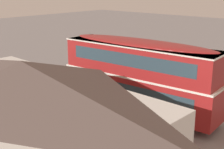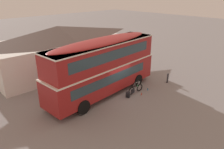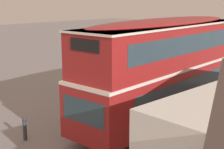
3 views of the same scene
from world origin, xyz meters
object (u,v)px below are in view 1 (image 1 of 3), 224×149
(double_decker_bus, at_px, (139,73))
(backpack_on_ground, at_px, (144,97))
(touring_bicycle, at_px, (131,93))
(water_bottle_blue_sports, at_px, (123,91))
(kerb_bollard, at_px, (100,79))
(water_bottle_red_squeeze, at_px, (136,94))

(double_decker_bus, xyz_separation_m, backpack_on_ground, (0.97, -1.93, -2.37))
(touring_bicycle, xyz_separation_m, backpack_on_ground, (-1.06, -0.10, -0.10))
(backpack_on_ground, height_order, water_bottle_blue_sports, backpack_on_ground)
(double_decker_bus, distance_m, backpack_on_ground, 3.21)
(backpack_on_ground, xyz_separation_m, water_bottle_blue_sports, (2.27, -0.35, -0.16))
(touring_bicycle, xyz_separation_m, kerb_bollard, (3.96, -0.74, 0.13))
(backpack_on_ground, height_order, kerb_bollard, kerb_bollard)
(water_bottle_blue_sports, relative_size, kerb_bollard, 0.24)
(double_decker_bus, bearing_deg, water_bottle_blue_sports, -35.25)
(water_bottle_blue_sports, relative_size, water_bottle_red_squeeze, 0.93)
(water_bottle_red_squeeze, bearing_deg, backpack_on_ground, 153.58)
(double_decker_bus, distance_m, kerb_bollard, 6.86)
(water_bottle_red_squeeze, distance_m, kerb_bollard, 3.92)
(water_bottle_blue_sports, distance_m, kerb_bollard, 2.79)
(water_bottle_blue_sports, bearing_deg, touring_bicycle, 159.41)
(backpack_on_ground, bearing_deg, touring_bicycle, 5.48)
(touring_bicycle, relative_size, water_bottle_red_squeeze, 6.83)
(double_decker_bus, xyz_separation_m, kerb_bollard, (5.99, -2.57, -2.15))
(touring_bicycle, relative_size, kerb_bollard, 1.75)
(touring_bicycle, height_order, water_bottle_blue_sports, touring_bicycle)
(water_bottle_red_squeeze, bearing_deg, touring_bicycle, 95.19)
(backpack_on_ground, relative_size, water_bottle_blue_sports, 2.27)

